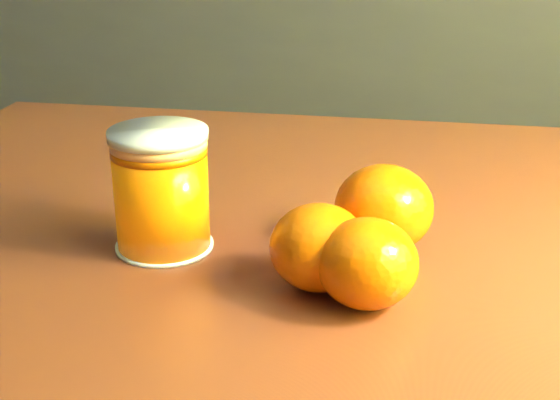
% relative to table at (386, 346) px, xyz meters
% --- Properties ---
extents(kitchen_counter, '(3.15, 0.60, 0.90)m').
position_rel_table_xyz_m(kitchen_counter, '(-0.89, 1.32, -0.19)').
color(kitchen_counter, '#434348').
rests_on(kitchen_counter, ground).
extents(table, '(1.06, 0.81, 0.73)m').
position_rel_table_xyz_m(table, '(0.00, 0.00, 0.00)').
color(table, brown).
rests_on(table, ground).
extents(juice_glass, '(0.07, 0.07, 0.09)m').
position_rel_table_xyz_m(juice_glass, '(-0.16, -0.06, 0.14)').
color(juice_glass, orange).
rests_on(juice_glass, table).
extents(orange_front, '(0.09, 0.09, 0.07)m').
position_rel_table_xyz_m(orange_front, '(-0.01, -0.01, 0.13)').
color(orange_front, '#E05B04').
rests_on(orange_front, table).
extents(orange_back, '(0.08, 0.08, 0.06)m').
position_rel_table_xyz_m(orange_back, '(-0.04, -0.08, 0.12)').
color(orange_back, '#E05B04').
rests_on(orange_back, table).
extents(orange_extra, '(0.08, 0.08, 0.06)m').
position_rel_table_xyz_m(orange_extra, '(-0.00, -0.10, 0.12)').
color(orange_extra, '#E05B04').
rests_on(orange_extra, table).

